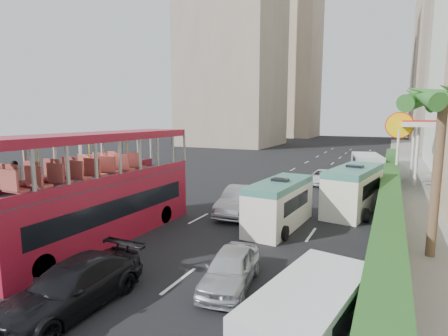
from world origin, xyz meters
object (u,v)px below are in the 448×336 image
Objects in this scene: panel_van_far at (367,167)px; palm_tree at (437,178)px; car_silver_lane_a at (240,214)px; double_decker_bus at (100,187)px; minibus_near at (280,204)px; van_asset at (322,184)px; shell_station at (441,153)px; car_silver_lane_b at (231,286)px; minibus_far at (354,190)px; panel_van_near at (309,321)px; car_black at (74,308)px.

palm_tree reaches higher than panel_van_far.
car_silver_lane_a is at bearing -120.69° from panel_van_far.
double_decker_bus reaches higher than minibus_near.
shell_station is at bearing 26.13° from van_asset.
car_silver_lane_b is 7.20m from minibus_near.
car_silver_lane_a is 7.14m from minibus_far.
car_silver_lane_a is 0.89× the size of minibus_near.
van_asset is 16.72m from palm_tree.
minibus_near is at bearing -110.69° from panel_van_far.
panel_van_near is 8.92m from palm_tree.
panel_van_near is at bearing -112.00° from palm_tree.
minibus_near reaches higher than car_black.
minibus_far reaches higher than car_silver_lane_b.
car_black is 16.72m from minibus_far.
panel_van_far is at bearing 84.71° from minibus_near.
panel_van_near is (3.71, -22.79, 0.90)m from van_asset.
car_black is 7.00m from panel_van_near.
double_decker_bus is 1.77× the size of minibus_far.
car_silver_lane_b is 0.67× the size of panel_van_far.
minibus_far is (3.19, 4.92, 0.14)m from minibus_near.
panel_van_far is at bearing 75.05° from car_silver_lane_b.
minibus_near reaches higher than panel_van_far.
panel_van_far reaches higher than car_silver_lane_b.
minibus_near is 0.98× the size of panel_van_far.
van_asset is 13.36m from minibus_near.
minibus_near reaches higher than car_silver_lane_b.
car_silver_lane_a is 0.77× the size of palm_tree.
car_silver_lane_b is at bearing -93.37° from minibus_far.
double_decker_bus is 14.65m from minibus_far.
car_black is (-0.45, -11.79, 0.00)m from car_silver_lane_a.
car_silver_lane_a is at bearing 102.33° from car_silver_lane_b.
van_asset is at bearing 95.14° from minibus_near.
van_asset is (2.73, 11.93, 0.00)m from car_silver_lane_a.
double_decker_bus is at bearing -124.82° from shell_station.
palm_tree is (6.79, -1.54, 2.15)m from minibus_near.
double_decker_bus is at bearing -108.47° from van_asset.
car_silver_lane_a reaches higher than car_silver_lane_b.
shell_station is (12.29, 27.89, 2.75)m from car_black.
double_decker_bus is 1.98× the size of minibus_near.
minibus_far is at bearing 61.66° from minibus_near.
panel_van_far is 0.89× the size of palm_tree.
panel_van_near is at bearing 7.15° from car_black.
car_silver_lane_a is at bearing 158.93° from minibus_near.
minibus_far is 14.42m from panel_van_near.
car_silver_lane_b is 0.59× the size of palm_tree.
panel_van_far is 0.71× the size of shell_station.
shell_station is (5.80, 12.54, 1.38)m from minibus_far.
minibus_near is 0.70× the size of shell_station.
car_black is 1.13× the size of van_asset.
car_silver_lane_a is at bearing 58.97° from double_decker_bus.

